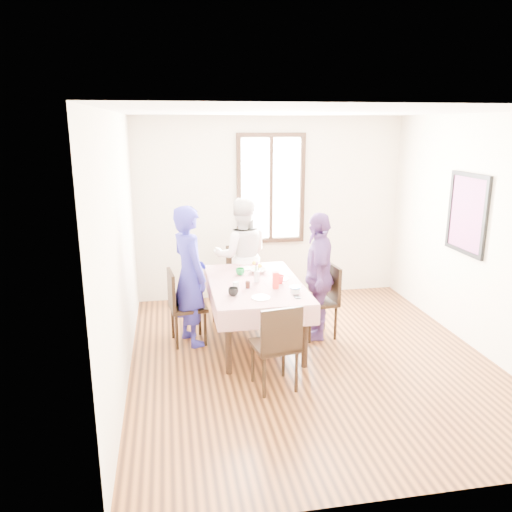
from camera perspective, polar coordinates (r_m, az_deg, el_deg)
name	(u,v)px	position (r m, az deg, el deg)	size (l,w,h in m)	color
ground	(310,358)	(5.86, 6.11, -11.44)	(4.50, 4.50, 0.00)	black
back_wall	(270,209)	(7.54, 1.64, 5.39)	(4.00, 4.00, 0.00)	beige
right_wall	(482,236)	(6.27, 24.33, 2.12)	(4.50, 4.50, 0.00)	beige
window_frame	(271,189)	(7.48, 1.69, 7.64)	(1.02, 0.06, 1.62)	black
window_pane	(271,189)	(7.49, 1.68, 7.65)	(0.90, 0.02, 1.50)	white
art_poster	(467,214)	(6.46, 22.90, 4.44)	(0.04, 0.76, 0.96)	red
dining_table	(255,313)	(6.08, -0.08, -6.50)	(0.95, 1.59, 0.75)	black
tablecloth	(255,283)	(5.95, -0.08, -3.08)	(1.07, 1.71, 0.01)	#570009
chair_left	(188,307)	(6.11, -7.73, -5.72)	(0.42, 0.42, 0.91)	black
chair_right	(318,301)	(6.27, 7.04, -5.15)	(0.42, 0.42, 0.91)	black
chair_far	(242,280)	(7.07, -1.63, -2.72)	(0.42, 0.42, 0.91)	black
chair_near	(274,345)	(5.06, 2.11, -10.08)	(0.42, 0.42, 0.91)	black
person_left	(189,276)	(5.99, -7.66, -2.25)	(0.61, 0.40, 1.68)	navy
person_far	(242,256)	(6.95, -1.63, 0.01)	(0.79, 0.61, 1.62)	white
person_right	(317,276)	(6.16, 6.95, -2.26)	(0.92, 0.38, 1.57)	#54336C
mug_black	(233,292)	(5.49, -2.60, -4.08)	(0.12, 0.12, 0.09)	black
mug_flag	(280,279)	(5.91, 2.72, -2.67)	(0.11, 0.11, 0.10)	red
mug_green	(240,272)	(6.23, -1.81, -1.78)	(0.11, 0.11, 0.09)	#0C7226
serving_bowl	(258,271)	(6.32, 0.24, -1.69)	(0.22, 0.22, 0.05)	white
juice_carton	(276,280)	(5.71, 2.24, -2.77)	(0.06, 0.06, 0.20)	red
butter_tub	(295,290)	(5.61, 4.46, -3.89)	(0.11, 0.11, 0.05)	white
jam_jar	(248,285)	(5.74, -0.95, -3.28)	(0.05, 0.05, 0.08)	black
drinking_glass	(236,286)	(5.66, -2.31, -3.43)	(0.07, 0.07, 0.10)	silver
smartphone	(297,297)	(5.48, 4.68, -4.64)	(0.06, 0.12, 0.01)	black
flower_vase	(257,276)	(5.95, 0.10, -2.33)	(0.07, 0.07, 0.14)	silver
plate_right	(280,279)	(6.08, 2.76, -2.59)	(0.20, 0.20, 0.01)	white
plate_far	(246,268)	(6.50, -1.14, -1.41)	(0.20, 0.20, 0.01)	white
plate_near	(261,298)	(5.42, 0.53, -4.76)	(0.20, 0.20, 0.01)	white
butter_lid	(295,287)	(5.60, 4.47, -3.57)	(0.12, 0.12, 0.01)	blue
flower_bunch	(257,267)	(5.92, 0.10, -1.24)	(0.09, 0.09, 0.10)	yellow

